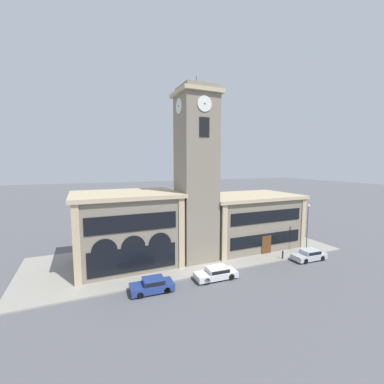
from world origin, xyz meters
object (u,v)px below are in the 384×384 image
at_px(parked_car_mid, 216,273).
at_px(bollard, 283,255).
at_px(street_lamp, 308,222).
at_px(parked_car_near, 152,285).
at_px(parked_car_far, 309,255).

height_order(parked_car_mid, bollard, parked_car_mid).
bearing_deg(street_lamp, parked_car_near, -175.29).
distance_m(parked_car_mid, street_lamp, 15.48).
bearing_deg(parked_car_far, parked_car_near, 2.06).
distance_m(parked_car_near, parked_car_mid, 6.98).
relative_size(parked_car_near, street_lamp, 0.62).
relative_size(parked_car_near, parked_car_far, 0.93).
xyz_separation_m(parked_car_mid, street_lamp, (14.91, 1.80, 3.77)).
bearing_deg(parked_car_near, parked_car_mid, -177.95).
bearing_deg(parked_car_near, parked_car_far, -177.94).
relative_size(street_lamp, bollard, 6.29).
relative_size(parked_car_far, street_lamp, 0.67).
height_order(parked_car_far, street_lamp, street_lamp).
xyz_separation_m(parked_car_mid, parked_car_far, (13.50, 0.00, 0.03)).
xyz_separation_m(parked_car_near, parked_car_mid, (6.98, -0.00, -0.02)).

